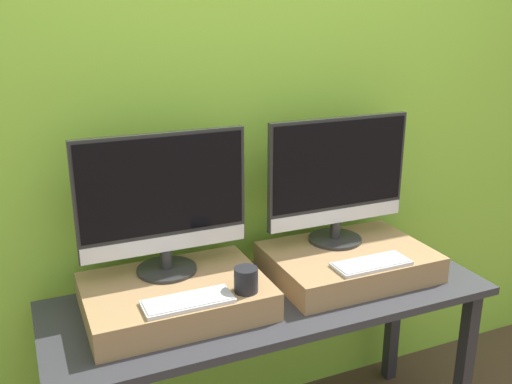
{
  "coord_description": "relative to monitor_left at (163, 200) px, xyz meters",
  "views": [
    {
      "loc": [
        -0.78,
        -1.37,
        1.7
      ],
      "look_at": [
        0.0,
        0.42,
        1.06
      ],
      "focal_mm": 40.0,
      "sensor_mm": 36.0,
      "label": 1
    }
  ],
  "objects": [
    {
      "name": "wall_back",
      "position": [
        0.34,
        0.22,
        0.23
      ],
      "size": [
        8.0,
        0.04,
        2.6
      ],
      "color": "#8CC638",
      "rests_on": "ground_plane"
    },
    {
      "name": "monitor_left",
      "position": [
        0.0,
        0.0,
        0.0
      ],
      "size": [
        0.58,
        0.21,
        0.49
      ],
      "color": "#282828",
      "rests_on": "wooden_riser_left"
    },
    {
      "name": "mug",
      "position": [
        0.2,
        -0.25,
        -0.22
      ],
      "size": [
        0.08,
        0.08,
        0.08
      ],
      "color": "black",
      "rests_on": "wooden_riser_left"
    },
    {
      "name": "workbench",
      "position": [
        0.34,
        -0.13,
        -0.45
      ],
      "size": [
        1.59,
        0.58,
        0.71
      ],
      "color": "#2D2D33",
      "rests_on": "ground_plane"
    },
    {
      "name": "monitor_right",
      "position": [
        0.69,
        0.0,
        0.0
      ],
      "size": [
        0.58,
        0.21,
        0.49
      ],
      "color": "#282828",
      "rests_on": "wooden_riser_right"
    },
    {
      "name": "keyboard_right",
      "position": [
        0.69,
        -0.25,
        -0.26
      ],
      "size": [
        0.29,
        0.11,
        0.01
      ],
      "color": "silver",
      "rests_on": "wooden_riser_right"
    },
    {
      "name": "wooden_riser_right",
      "position": [
        0.69,
        -0.1,
        -0.31
      ],
      "size": [
        0.6,
        0.43,
        0.1
      ],
      "color": "#99754C",
      "rests_on": "workbench"
    },
    {
      "name": "wooden_riser_left",
      "position": [
        0.0,
        -0.1,
        -0.31
      ],
      "size": [
        0.6,
        0.43,
        0.1
      ],
      "color": "#99754C",
      "rests_on": "workbench"
    },
    {
      "name": "keyboard_left",
      "position": [
        0.0,
        -0.25,
        -0.26
      ],
      "size": [
        0.29,
        0.11,
        0.01
      ],
      "color": "silver",
      "rests_on": "wooden_riser_left"
    }
  ]
}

